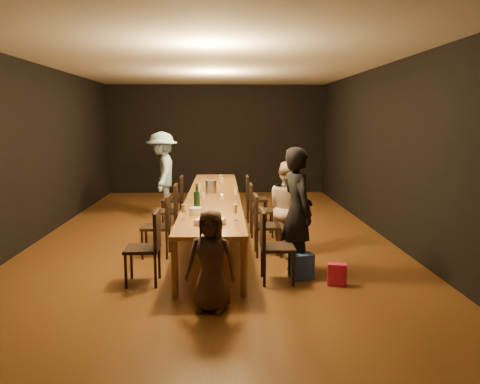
{
  "coord_description": "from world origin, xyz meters",
  "views": [
    {
      "loc": [
        0.15,
        -8.11,
        2.05
      ],
      "look_at": [
        0.41,
        -1.35,
        1.0
      ],
      "focal_mm": 35.0,
      "sensor_mm": 36.0,
      "label": 1
    }
  ],
  "objects_px": {
    "chair_right_3": "(257,199)",
    "champagne_bottle": "(197,196)",
    "table": "(214,197)",
    "chair_right_1": "(268,225)",
    "woman_birthday": "(297,211)",
    "woman_tan": "(288,208)",
    "chair_right_2": "(262,210)",
    "chair_left_3": "(172,199)",
    "chair_left_2": "(165,211)",
    "chair_right_0": "(278,246)",
    "chair_left_1": "(156,226)",
    "birthday_cake": "(210,222)",
    "chair_left_0": "(142,248)",
    "ice_bucket": "(211,186)",
    "plate_stack": "(196,211)",
    "man_blue": "(162,173)",
    "child": "(211,261)"
  },
  "relations": [
    {
      "from": "chair_right_3",
      "to": "champagne_bottle",
      "type": "relative_size",
      "value": 2.47
    },
    {
      "from": "table",
      "to": "champagne_bottle",
      "type": "bearing_deg",
      "value": -99.61
    },
    {
      "from": "chair_right_1",
      "to": "woman_birthday",
      "type": "distance_m",
      "value": 1.0
    },
    {
      "from": "woman_birthday",
      "to": "champagne_bottle",
      "type": "height_order",
      "value": "woman_birthday"
    },
    {
      "from": "woman_tan",
      "to": "chair_right_2",
      "type": "bearing_deg",
      "value": -10.93
    },
    {
      "from": "chair_right_3",
      "to": "chair_left_3",
      "type": "distance_m",
      "value": 1.7
    },
    {
      "from": "chair_left_2",
      "to": "chair_right_3",
      "type": "bearing_deg",
      "value": -54.78
    },
    {
      "from": "chair_right_0",
      "to": "chair_left_1",
      "type": "bearing_deg",
      "value": -125.22
    },
    {
      "from": "chair_left_1",
      "to": "woman_birthday",
      "type": "distance_m",
      "value": 2.22
    },
    {
      "from": "birthday_cake",
      "to": "woman_tan",
      "type": "bearing_deg",
      "value": 69.59
    },
    {
      "from": "chair_left_0",
      "to": "chair_left_1",
      "type": "distance_m",
      "value": 1.2
    },
    {
      "from": "chair_right_0",
      "to": "birthday_cake",
      "type": "distance_m",
      "value": 0.91
    },
    {
      "from": "ice_bucket",
      "to": "birthday_cake",
      "type": "bearing_deg",
      "value": -88.92
    },
    {
      "from": "chair_left_0",
      "to": "plate_stack",
      "type": "distance_m",
      "value": 0.94
    },
    {
      "from": "chair_right_0",
      "to": "chair_right_1",
      "type": "distance_m",
      "value": 1.2
    },
    {
      "from": "chair_right_3",
      "to": "chair_left_2",
      "type": "distance_m",
      "value": 2.08
    },
    {
      "from": "woman_tan",
      "to": "chair_right_0",
      "type": "bearing_deg",
      "value": 141.0
    },
    {
      "from": "chair_left_0",
      "to": "chair_left_1",
      "type": "height_order",
      "value": "same"
    },
    {
      "from": "woman_tan",
      "to": "ice_bucket",
      "type": "bearing_deg",
      "value": 15.24
    },
    {
      "from": "woman_birthday",
      "to": "man_blue",
      "type": "relative_size",
      "value": 0.95
    },
    {
      "from": "chair_right_2",
      "to": "chair_right_3",
      "type": "height_order",
      "value": "same"
    },
    {
      "from": "chair_right_0",
      "to": "birthday_cake",
      "type": "xyz_separation_m",
      "value": [
        -0.85,
        0.01,
        0.32
      ]
    },
    {
      "from": "chair_right_2",
      "to": "ice_bucket",
      "type": "xyz_separation_m",
      "value": [
        -0.9,
        0.22,
        0.4
      ]
    },
    {
      "from": "plate_stack",
      "to": "chair_right_1",
      "type": "bearing_deg",
      "value": 29.23
    },
    {
      "from": "chair_right_2",
      "to": "chair_left_0",
      "type": "xyz_separation_m",
      "value": [
        -1.7,
        -2.4,
        0.0
      ]
    },
    {
      "from": "chair_left_1",
      "to": "birthday_cake",
      "type": "distance_m",
      "value": 1.5
    },
    {
      "from": "chair_right_1",
      "to": "champagne_bottle",
      "type": "distance_m",
      "value": 1.18
    },
    {
      "from": "chair_right_0",
      "to": "child",
      "type": "height_order",
      "value": "child"
    },
    {
      "from": "chair_right_1",
      "to": "chair_left_3",
      "type": "distance_m",
      "value": 2.94
    },
    {
      "from": "chair_right_0",
      "to": "chair_right_1",
      "type": "bearing_deg",
      "value": 180.0
    },
    {
      "from": "man_blue",
      "to": "birthday_cake",
      "type": "xyz_separation_m",
      "value": [
        1.15,
        -4.47,
        -0.11
      ]
    },
    {
      "from": "chair_right_3",
      "to": "chair_left_0",
      "type": "xyz_separation_m",
      "value": [
        -1.7,
        -3.6,
        0.0
      ]
    },
    {
      "from": "chair_left_0",
      "to": "chair_left_2",
      "type": "distance_m",
      "value": 2.4
    },
    {
      "from": "chair_right_3",
      "to": "woman_tan",
      "type": "distance_m",
      "value": 2.44
    },
    {
      "from": "chair_left_0",
      "to": "chair_left_2",
      "type": "height_order",
      "value": "same"
    },
    {
      "from": "chair_left_1",
      "to": "champagne_bottle",
      "type": "relative_size",
      "value": 2.47
    },
    {
      "from": "woman_birthday",
      "to": "man_blue",
      "type": "height_order",
      "value": "man_blue"
    },
    {
      "from": "plate_stack",
      "to": "woman_birthday",
      "type": "bearing_deg",
      "value": -11.56
    },
    {
      "from": "chair_right_2",
      "to": "woman_tan",
      "type": "bearing_deg",
      "value": 14.0
    },
    {
      "from": "woman_birthday",
      "to": "champagne_bottle",
      "type": "xyz_separation_m",
      "value": [
        -1.37,
        0.77,
        0.09
      ]
    },
    {
      "from": "woman_tan",
      "to": "champagne_bottle",
      "type": "relative_size",
      "value": 3.83
    },
    {
      "from": "chair_right_0",
      "to": "chair_left_2",
      "type": "bearing_deg",
      "value": -144.69
    },
    {
      "from": "woman_birthday",
      "to": "woman_tan",
      "type": "xyz_separation_m",
      "value": [
        0.0,
        0.87,
        -0.13
      ]
    },
    {
      "from": "ice_bucket",
      "to": "chair_right_1",
      "type": "bearing_deg",
      "value": -57.61
    },
    {
      "from": "birthday_cake",
      "to": "chair_right_3",
      "type": "bearing_deg",
      "value": 100.39
    },
    {
      "from": "chair_left_3",
      "to": "woman_birthday",
      "type": "distance_m",
      "value": 3.85
    },
    {
      "from": "woman_birthday",
      "to": "chair_right_3",
      "type": "bearing_deg",
      "value": -9.45
    },
    {
      "from": "child",
      "to": "chair_right_3",
      "type": "bearing_deg",
      "value": 90.19
    },
    {
      "from": "man_blue",
      "to": "plate_stack",
      "type": "xyz_separation_m",
      "value": [
        0.94,
        -3.87,
        -0.09
      ]
    },
    {
      "from": "woman_birthday",
      "to": "ice_bucket",
      "type": "xyz_separation_m",
      "value": [
        -1.2,
        2.29,
        0.01
      ]
    }
  ]
}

